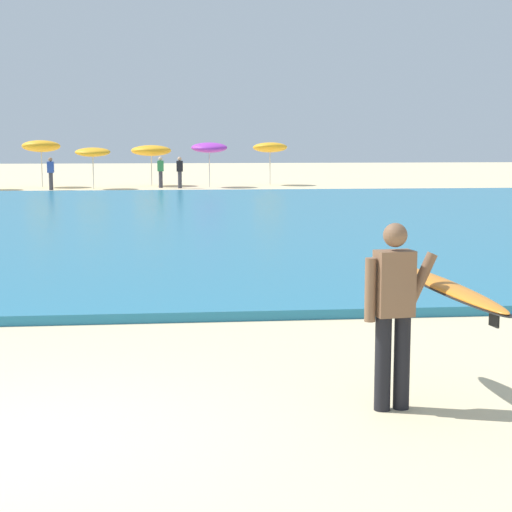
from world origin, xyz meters
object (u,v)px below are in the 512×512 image
beach_umbrella_2 (41,146)px  beachgoer_near_row_mid (51,173)px  beach_umbrella_6 (270,147)px  beach_umbrella_3 (93,152)px  beachgoer_near_row_right (180,171)px  surfer_with_board (417,299)px  beach_umbrella_4 (151,151)px  beach_umbrella_5 (209,148)px  beachgoer_near_row_left (161,171)px

beach_umbrella_2 → beachgoer_near_row_mid: beach_umbrella_2 is taller
beach_umbrella_2 → beach_umbrella_6: beach_umbrella_2 is taller
beach_umbrella_3 → beach_umbrella_6: (9.13, 2.61, 0.19)m
beachgoer_near_row_right → beach_umbrella_2: bearing=167.0°
surfer_with_board → beach_umbrella_4: 37.98m
surfer_with_board → beach_umbrella_2: size_ratio=0.94×
beach_umbrella_2 → beach_umbrella_5: bearing=-5.5°
beachgoer_near_row_mid → beachgoer_near_row_right: same height
beachgoer_near_row_left → beachgoer_near_row_right: size_ratio=1.00×
beach_umbrella_2 → beachgoer_near_row_right: (7.02, -1.62, -1.25)m
beach_umbrella_6 → beach_umbrella_5: bearing=-154.1°
beachgoer_near_row_right → beach_umbrella_5: bearing=27.5°
beach_umbrella_5 → beachgoer_near_row_mid: bearing=-167.9°
beachgoer_near_row_mid → beach_umbrella_6: bearing=16.5°
surfer_with_board → beach_umbrella_6: size_ratio=0.99×
beach_umbrella_3 → beach_umbrella_5: (5.80, 0.99, 0.20)m
beach_umbrella_3 → beachgoer_near_row_mid: (-1.98, -0.68, -0.97)m
beach_umbrella_5 → beachgoer_near_row_left: size_ratio=1.48×
beach_umbrella_3 → beach_umbrella_2: bearing=146.5°
beach_umbrella_4 → beach_umbrella_6: beach_umbrella_6 is taller
beach_umbrella_5 → beachgoer_near_row_mid: beach_umbrella_5 is taller
beach_umbrella_2 → beach_umbrella_4: (5.57, 0.73, -0.24)m
beach_umbrella_3 → beachgoer_near_row_mid: 2.31m
beach_umbrella_2 → beachgoer_near_row_right: size_ratio=1.56×
surfer_with_board → beach_umbrella_2: bearing=103.2°
beachgoer_near_row_mid → beachgoer_near_row_left: bearing=14.4°
beach_umbrella_3 → beachgoer_near_row_left: size_ratio=1.32×
beach_umbrella_6 → beachgoer_near_row_left: beach_umbrella_6 is taller
beach_umbrella_2 → beachgoer_near_row_left: beach_umbrella_2 is taller
beach_umbrella_3 → beachgoer_near_row_mid: size_ratio=1.32×
beach_umbrella_4 → beach_umbrella_5: size_ratio=0.93×
beach_umbrella_2 → beachgoer_near_row_left: bearing=-10.7°
beach_umbrella_2 → beachgoer_near_row_left: (6.06, -1.14, -1.25)m
beach_umbrella_5 → beachgoer_near_row_right: size_ratio=1.48×
beach_umbrella_4 → beachgoer_near_row_mid: size_ratio=1.37×
surfer_with_board → beach_umbrella_5: size_ratio=0.99×
beach_umbrella_5 → beachgoer_near_row_left: bearing=-172.7°
beachgoer_near_row_left → beachgoer_near_row_mid: 5.46m
beach_umbrella_5 → beachgoer_near_row_left: (-2.49, -0.32, -1.18)m
beach_umbrella_4 → beachgoer_near_row_mid: beach_umbrella_4 is taller
surfer_with_board → beachgoer_near_row_right: surfer_with_board is taller
beach_umbrella_3 → beach_umbrella_5: size_ratio=0.89×
beach_umbrella_3 → beach_umbrella_6: beach_umbrella_6 is taller
beach_umbrella_3 → beachgoer_near_row_right: bearing=2.6°
beach_umbrella_3 → beach_umbrella_4: bearing=42.2°
beach_umbrella_5 → beach_umbrella_4: bearing=152.4°
beach_umbrella_6 → beachgoer_near_row_mid: 11.64m
beach_umbrella_2 → beach_umbrella_6: size_ratio=1.05×
beach_umbrella_3 → surfer_with_board: bearing=-80.5°
beach_umbrella_5 → beach_umbrella_6: beach_umbrella_6 is taller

